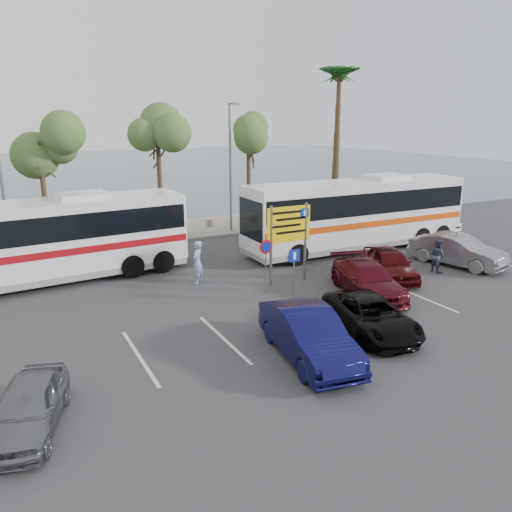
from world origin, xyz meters
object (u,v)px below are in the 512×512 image
coach_bus_right (357,216)px  pedestrian_far (437,256)px  street_lamp_left (0,172)px  direction_sign (289,230)px  car_red (389,263)px  suv_black (371,315)px  pedestrian_near (197,262)px  car_silver_a (28,407)px  car_silver_b (457,250)px  coach_bus_left (43,244)px  street_lamp_right (231,162)px  car_blue (308,335)px  car_maroon (368,279)px

coach_bus_right → pedestrian_far: bearing=-82.1°
street_lamp_left → direction_sign: size_ratio=2.23×
car_red → suv_black: size_ratio=0.94×
street_lamp_left → suv_black: street_lamp_left is taller
car_red → pedestrian_far: pedestrian_far is taller
pedestrian_near → car_silver_a: bearing=3.6°
car_silver_b → pedestrian_near: bearing=150.8°
street_lamp_left → coach_bus_left: (1.22, -5.39, -2.75)m
direction_sign → pedestrian_far: size_ratio=2.21×
coach_bus_left → pedestrian_far: bearing=-22.2°
direction_sign → car_red: (4.49, -1.70, -1.72)m
car_silver_b → pedestrian_far: (-1.77, -0.30, 0.03)m
street_lamp_right → coach_bus_right: bearing=-57.3°
car_silver_a → suv_black: size_ratio=0.81×
street_lamp_right → coach_bus_right: size_ratio=0.60×
car_red → coach_bus_right: bearing=89.4°
car_blue → pedestrian_far: size_ratio=2.92×
street_lamp_left → street_lamp_right: size_ratio=1.00×
coach_bus_right → pedestrian_far: coach_bus_right is taller
direction_sign → suv_black: 6.35m
car_silver_a → car_blue: bearing=18.3°
coach_bus_right → car_maroon: coach_bus_right is taller
street_lamp_left → coach_bus_right: (17.50, -7.02, -2.67)m
direction_sign → coach_bus_right: coach_bus_right is taller
street_lamp_left → car_blue: 19.05m
coach_bus_right → suv_black: (-6.81, -9.38, -1.31)m
car_maroon → car_red: 2.74m
street_lamp_right → direction_sign: 10.73m
coach_bus_left → car_silver_b: bearing=-19.4°
street_lamp_right → car_maroon: (0.09, -13.35, -3.92)m
coach_bus_right → car_blue: (-9.83, -10.00, -1.14)m
street_lamp_left → car_silver_b: (20.00, -12.02, -3.81)m
direction_sign → coach_bus_left: coach_bus_left is taller
street_lamp_right → suv_black: bearing=-98.0°
car_silver_b → coach_bus_right: bearing=102.8°
car_silver_a → car_silver_b: bearing=32.1°
car_red → pedestrian_near: (-8.18, 3.50, 0.27)m
pedestrian_far → coach_bus_right: bearing=8.5°
car_maroon → direction_sign: bearing=139.2°
street_lamp_right → car_silver_a: size_ratio=2.22×
car_silver_b → coach_bus_left: bearing=146.8°
street_lamp_left → coach_bus_left: street_lamp_left is taller
street_lamp_left → coach_bus_left: bearing=-77.3°
direction_sign → car_red: bearing=-20.7°
car_silver_a → car_blue: car_blue is taller
coach_bus_left → car_red: (14.27, -6.63, -1.14)m
coach_bus_right → car_red: bearing=-111.9°
car_red → suv_black: 6.50m
street_lamp_right → car_blue: street_lamp_right is taller
car_silver_b → pedestrian_near: pedestrian_near is taller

